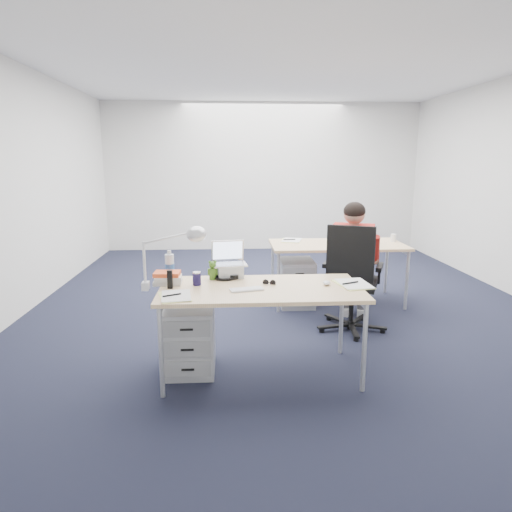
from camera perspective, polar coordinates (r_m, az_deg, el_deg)
The scene contains 24 objects.
floor at distance 5.68m, azimuth 3.45°, elevation -5.76°, with size 7.00×7.00×0.00m, color black.
room at distance 5.41m, azimuth 3.67°, elevation 11.81°, with size 6.02×7.02×2.80m.
desk_near at distance 3.64m, azimuth 0.61°, elevation -4.64°, with size 1.60×0.80×0.73m.
desk_far at distance 5.61m, azimuth 10.10°, elevation 1.07°, with size 1.60×0.80×0.73m.
office_chair at distance 4.76m, azimuth 11.80°, elevation -5.50°, with size 0.92×0.92×1.11m.
seated_person at distance 4.85m, azimuth 12.07°, elevation -0.98°, with size 0.57×0.77×1.31m.
drawer_pedestal_near at distance 3.87m, azimuth -8.25°, elevation -10.12°, with size 0.40×0.50×0.55m, color #AAACAF.
drawer_pedestal_far at distance 5.52m, azimuth 5.05°, elevation -3.31°, with size 0.40×0.50×0.55m, color #AAACAF.
silver_laptop at distance 3.92m, azimuth -3.31°, elevation -0.48°, with size 0.28×0.22×0.30m, color silver, non-canonical shape.
wireless_keyboard at distance 3.55m, azimuth -1.19°, elevation -4.18°, with size 0.26×0.11×0.01m, color white.
computer_mouse at distance 3.73m, azimuth 8.81°, elevation -3.35°, with size 0.06×0.09×0.03m, color white.
headphones at distance 3.88m, azimuth -3.94°, elevation -2.57°, with size 0.24×0.19×0.04m, color black, non-canonical shape.
can_koozie at distance 3.70m, azimuth -7.41°, elevation -2.80°, with size 0.07×0.07×0.11m, color #1A1541.
water_bottle at distance 3.91m, azimuth -10.74°, elevation -1.10°, with size 0.08×0.08×0.25m, color silver.
bear_figurine at distance 3.86m, azimuth -5.43°, elevation -1.75°, with size 0.09×0.07×0.16m, color #2E661B, non-canonical shape.
book_stack at distance 3.78m, azimuth -10.98°, elevation -2.69°, with size 0.22×0.17×0.10m, color silver.
cordless_phone at distance 3.64m, azimuth -10.71°, elevation -2.89°, with size 0.04×0.02×0.15m, color black.
papers_left at distance 3.42m, azimuth -10.14°, elevation -4.99°, with size 0.21×0.30×0.01m, color #F2FB91.
papers_right at distance 3.77m, azimuth 12.04°, elevation -3.47°, with size 0.23×0.33×0.01m, color #F2FB91.
sunglasses at distance 3.71m, azimuth 1.67°, elevation -3.35°, with size 0.11×0.05×0.03m, color black, non-canonical shape.
desk_lamp at distance 3.57m, azimuth -11.36°, elevation -0.12°, with size 0.46×0.17×0.52m, color silver, non-canonical shape.
dark_laptop at distance 5.43m, azimuth 12.60°, elevation 2.56°, with size 0.37×0.36×0.27m, color black, non-canonical shape.
far_cup at distance 5.90m, azimuth 16.80°, elevation 2.19°, with size 0.07×0.07×0.09m, color white.
far_papers at distance 5.72m, azimuth 4.40°, elevation 1.95°, with size 0.23×0.32×0.01m, color white.
Camera 1 is at (-0.66, -5.37, 1.72)m, focal length 32.00 mm.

